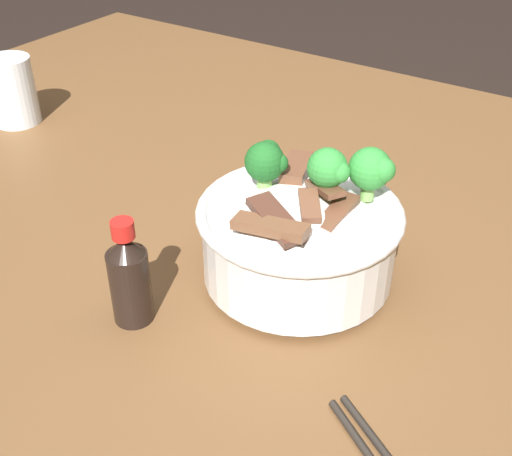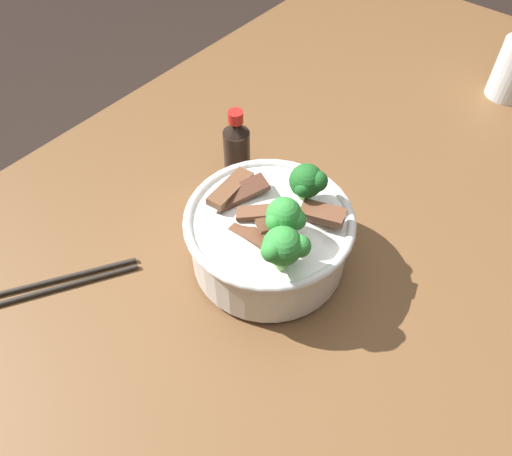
{
  "view_description": "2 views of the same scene",
  "coord_description": "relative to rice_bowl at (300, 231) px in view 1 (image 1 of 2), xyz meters",
  "views": [
    {
      "loc": [
        0.42,
        -0.6,
        1.27
      ],
      "look_at": [
        0.1,
        -0.12,
        0.87
      ],
      "focal_mm": 45.89,
      "sensor_mm": 36.0,
      "label": 1
    },
    {
      "loc": [
        0.47,
        0.15,
        1.38
      ],
      "look_at": [
        0.15,
        -0.12,
        0.88
      ],
      "focal_mm": 35.18,
      "sensor_mm": 36.0,
      "label": 2
    }
  ],
  "objects": [
    {
      "name": "rice_bowl",
      "position": [
        0.0,
        0.0,
        0.0
      ],
      "size": [
        0.22,
        0.22,
        0.15
      ],
      "color": "white",
      "rests_on": "dining_table"
    },
    {
      "name": "dining_table",
      "position": [
        -0.14,
        0.1,
        -0.17
      ],
      "size": [
        1.5,
        1.1,
        0.82
      ],
      "color": "brown",
      "rests_on": "ground"
    },
    {
      "name": "soy_sauce_bottle",
      "position": [
        -0.11,
        -0.15,
        -0.01
      ],
      "size": [
        0.04,
        0.04,
        0.12
      ],
      "color": "black",
      "rests_on": "dining_table"
    },
    {
      "name": "drinking_glass",
      "position": [
        -0.59,
        0.1,
        -0.02
      ],
      "size": [
        0.07,
        0.07,
        0.11
      ],
      "color": "white",
      "rests_on": "dining_table"
    }
  ]
}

